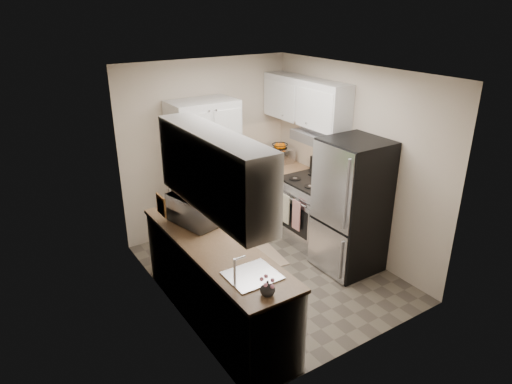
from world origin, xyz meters
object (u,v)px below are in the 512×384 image
Objects in this scene: refrigerator at (351,206)px; pantry_cabinet at (205,172)px; electric_range at (311,210)px; wine_bottle at (175,198)px; toaster_oven at (281,155)px; microwave at (196,209)px.

pantry_cabinet is at bearing 123.46° from refrigerator.
electric_range is at bearing 87.52° from refrigerator.
pantry_cabinet is 1.18× the size of refrigerator.
pantry_cabinet is 1.58m from electric_range.
refrigerator is (1.14, -1.73, -0.15)m from pantry_cabinet.
pantry_cabinet is 1.13m from wine_bottle.
wine_bottle is (-0.79, -0.80, 0.08)m from pantry_cabinet.
electric_range is 3.07× the size of toaster_oven.
wine_bottle is (-1.97, 0.13, 0.60)m from electric_range.
microwave is at bearing 164.71° from refrigerator.
toaster_oven is (2.08, 0.78, -0.06)m from wine_bottle.
microwave is 0.42m from wine_bottle.
toaster_oven is at bearing -73.56° from microwave.
pantry_cabinet is 6.16× the size of wine_bottle.
pantry_cabinet is 1.29m from toaster_oven.
refrigerator is 2.16m from wine_bottle.
pantry_cabinet is at bearing 45.13° from wine_bottle.
electric_range is 1.94× the size of microwave.
refrigerator is at bearing -56.54° from pantry_cabinet.
pantry_cabinet is 2.07m from refrigerator.
electric_range is 3.48× the size of wine_bottle.
refrigerator is 1.72m from toaster_oven.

